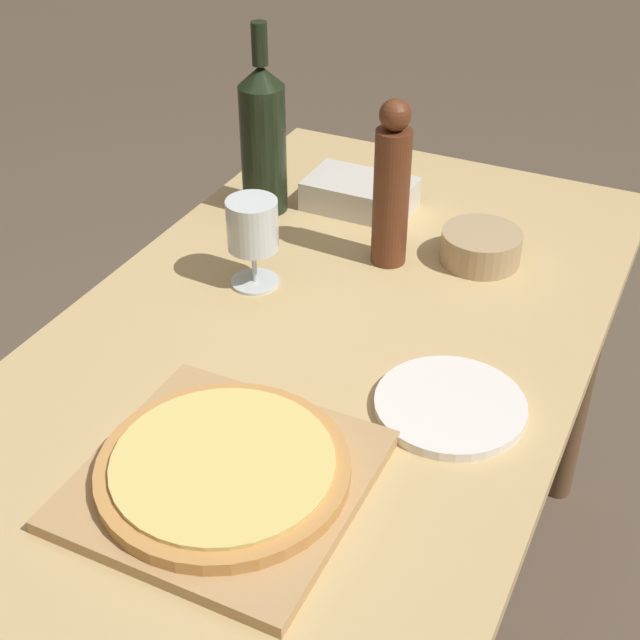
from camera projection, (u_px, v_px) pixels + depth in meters
dining_table at (301, 413)px, 1.34m from camera, size 0.77×1.51×0.76m
cutting_board at (224, 480)px, 1.07m from camera, size 0.33×0.33×0.02m
pizza at (223, 467)px, 1.06m from camera, size 0.31×0.31×0.02m
wine_bottle at (263, 137)px, 1.59m from camera, size 0.08×0.08×0.34m
pepper_mill at (392, 188)px, 1.43m from camera, size 0.06×0.06×0.28m
wine_glass at (253, 228)px, 1.39m from camera, size 0.08×0.08×0.15m
small_bowl at (481, 247)px, 1.49m from camera, size 0.13×0.13×0.05m
dinner_plate at (450, 406)px, 1.19m from camera, size 0.20×0.20×0.01m
food_container at (360, 194)px, 1.65m from camera, size 0.20×0.12×0.06m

